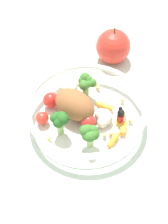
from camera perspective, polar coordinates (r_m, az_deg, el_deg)
The scene contains 4 objects.
ground_plane at distance 0.72m, azimuth 0.68°, elevation -0.28°, with size 2.40×2.40×0.00m, color silver.
food_container at distance 0.69m, azimuth -0.41°, elevation 0.43°, with size 0.24×0.24×0.07m.
loose_apple at distance 0.81m, azimuth 4.91°, elevation 10.88°, with size 0.08×0.08×0.09m.
folded_napkin at distance 0.60m, azimuth -3.22°, elevation -17.91°, with size 0.13×0.14×0.01m, color white.
Camera 1 is at (0.44, 0.08, 0.56)m, focal length 54.63 mm.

